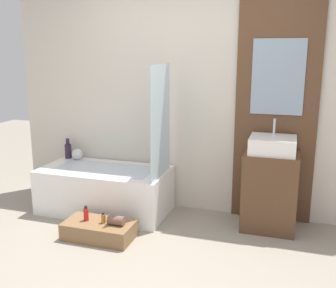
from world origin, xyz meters
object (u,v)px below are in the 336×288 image
at_px(bathtub, 105,190).
at_px(vase_round_light, 77,154).
at_px(wooden_step_bench, 99,230).
at_px(bottle_soap_secondary, 103,218).
at_px(sink, 273,145).
at_px(vase_tall_dark, 68,150).
at_px(bottle_soap_primary, 86,214).

distance_m(bathtub, vase_round_light, 0.62).
xyz_separation_m(wooden_step_bench, bottle_soap_secondary, (0.05, 0.00, 0.13)).
height_order(bathtub, vase_round_light, vase_round_light).
relative_size(sink, vase_round_light, 3.33).
height_order(vase_tall_dark, bottle_soap_primary, vase_tall_dark).
xyz_separation_m(vase_round_light, bottle_soap_primary, (0.59, -0.87, -0.33)).
bearing_deg(wooden_step_bench, bottle_soap_secondary, 0.00).
bearing_deg(wooden_step_bench, bathtub, 111.22).
height_order(wooden_step_bench, vase_round_light, vase_round_light).
relative_size(wooden_step_bench, vase_round_light, 5.08).
relative_size(wooden_step_bench, vase_tall_dark, 2.77).
bearing_deg(vase_round_light, vase_tall_dark, 169.29).
height_order(sink, bottle_soap_primary, sink).
height_order(vase_round_light, bottle_soap_primary, vase_round_light).
xyz_separation_m(wooden_step_bench, vase_tall_dark, (-0.86, 0.90, 0.52)).
relative_size(vase_tall_dark, vase_round_light, 1.84).
relative_size(vase_round_light, bottle_soap_primary, 0.88).
distance_m(vase_tall_dark, bottle_soap_primary, 1.22).
distance_m(sink, bottle_soap_secondary, 1.79).
xyz_separation_m(bathtub, wooden_step_bench, (0.24, -0.63, -0.17)).
relative_size(vase_tall_dark, bottle_soap_secondary, 2.29).
xyz_separation_m(vase_tall_dark, bottle_soap_secondary, (0.91, -0.90, -0.39)).
bearing_deg(bathtub, bottle_soap_primary, -80.11).
distance_m(wooden_step_bench, sink, 1.88).
distance_m(bathtub, bottle_soap_primary, 0.64).
bearing_deg(vase_tall_dark, wooden_step_bench, -46.17).
bearing_deg(bathtub, vase_round_light, 152.99).
height_order(bathtub, sink, sink).
bearing_deg(wooden_step_bench, bottle_soap_primary, 180.00).
distance_m(bathtub, sink, 1.89).
bearing_deg(vase_round_light, wooden_step_bench, -50.36).
bearing_deg(bathtub, sink, 3.66).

